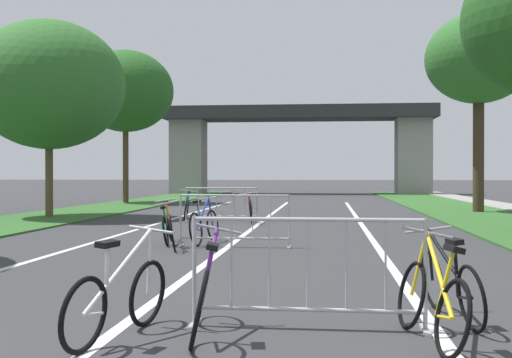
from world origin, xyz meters
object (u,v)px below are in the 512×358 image
(crowd_barrier_third, at_px, (221,205))
(bicycle_teal_4, at_px, (187,209))
(bicycle_red_2, at_px, (251,210))
(bicycle_purple_3, at_px, (203,293))
(tree_right_oak_near, at_px, (479,60))
(crowd_barrier_second, at_px, (234,221))
(bicycle_black_7, at_px, (450,284))
(bicycle_green_0, at_px, (167,227))
(tree_left_pine_near, at_px, (126,91))
(bicycle_orange_6, at_px, (171,230))
(crowd_barrier_nearest, at_px, (308,274))
(bicycle_blue_5, at_px, (204,225))
(bicycle_yellow_8, at_px, (431,300))
(bicycle_white_1, at_px, (119,299))
(tree_left_maple_mid, at_px, (49,85))

(crowd_barrier_third, height_order, bicycle_teal_4, crowd_barrier_third)
(bicycle_red_2, bearing_deg, bicycle_purple_3, 89.65)
(tree_right_oak_near, bearing_deg, crowd_barrier_second, -121.42)
(tree_right_oak_near, xyz_separation_m, bicycle_black_7, (-4.40, -18.35, -5.33))
(bicycle_green_0, distance_m, bicycle_red_2, 5.71)
(crowd_barrier_third, bearing_deg, bicycle_purple_3, -81.53)
(tree_left_pine_near, relative_size, bicycle_orange_6, 4.61)
(crowd_barrier_third, relative_size, bicycle_purple_3, 1.30)
(crowd_barrier_nearest, bearing_deg, tree_right_oak_near, 72.89)
(crowd_barrier_second, height_order, bicycle_purple_3, crowd_barrier_second)
(tree_left_pine_near, xyz_separation_m, bicycle_red_2, (7.66, -12.46, -5.14))
(bicycle_teal_4, bearing_deg, bicycle_blue_5, 96.25)
(bicycle_purple_3, bearing_deg, bicycle_yellow_8, -9.43)
(bicycle_purple_3, distance_m, bicycle_teal_4, 14.58)
(bicycle_black_7, relative_size, bicycle_yellow_8, 1.00)
(crowd_barrier_third, xyz_separation_m, bicycle_purple_3, (2.05, -13.74, -0.13))
(bicycle_white_1, xyz_separation_m, bicycle_blue_5, (-0.71, 7.84, 0.02))
(tree_left_pine_near, distance_m, bicycle_yellow_8, 28.33)
(tree_left_pine_near, relative_size, bicycle_teal_4, 4.62)
(bicycle_teal_4, bearing_deg, bicycle_red_2, 145.48)
(bicycle_purple_3, relative_size, bicycle_orange_6, 1.05)
(crowd_barrier_nearest, distance_m, bicycle_black_7, 1.50)
(bicycle_green_0, bearing_deg, tree_left_maple_mid, 119.99)
(tree_left_maple_mid, height_order, crowd_barrier_second, tree_left_maple_mid)
(tree_left_maple_mid, relative_size, crowd_barrier_third, 2.90)
(bicycle_orange_6, xyz_separation_m, bicycle_black_7, (4.22, -5.77, -0.01))
(bicycle_white_1, xyz_separation_m, bicycle_yellow_8, (2.72, 0.17, 0.01))
(tree_left_pine_near, distance_m, bicycle_blue_5, 20.12)
(tree_left_pine_near, distance_m, bicycle_green_0, 19.89)
(bicycle_red_2, height_order, bicycle_blue_5, bicycle_blue_5)
(tree_right_oak_near, relative_size, bicycle_yellow_8, 4.46)
(bicycle_green_0, height_order, bicycle_orange_6, bicycle_orange_6)
(bicycle_green_0, relative_size, bicycle_orange_6, 0.99)
(tree_left_maple_mid, bearing_deg, bicycle_teal_4, -7.30)
(bicycle_white_1, distance_m, bicycle_orange_6, 6.96)
(bicycle_black_7, bearing_deg, tree_left_pine_near, 103.64)
(tree_left_pine_near, height_order, bicycle_blue_5, tree_left_pine_near)
(bicycle_black_7, bearing_deg, bicycle_yellow_8, -119.92)
(bicycle_teal_4, distance_m, bicycle_black_7, 14.45)
(bicycle_white_1, height_order, bicycle_yellow_8, bicycle_yellow_8)
(bicycle_white_1, relative_size, bicycle_orange_6, 1.01)
(tree_left_maple_mid, relative_size, crowd_barrier_second, 2.90)
(crowd_barrier_nearest, bearing_deg, bicycle_yellow_8, -21.34)
(crowd_barrier_third, relative_size, bicycle_white_1, 1.36)
(bicycle_green_0, bearing_deg, tree_right_oak_near, 43.99)
(tree_left_pine_near, xyz_separation_m, bicycle_teal_4, (5.53, -11.44, -5.16))
(tree_left_pine_near, height_order, bicycle_teal_4, tree_left_pine_near)
(bicycle_red_2, bearing_deg, tree_left_pine_near, -63.42)
(crowd_barrier_second, relative_size, bicycle_green_0, 1.39)
(bicycle_teal_4, height_order, bicycle_black_7, bicycle_teal_4)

